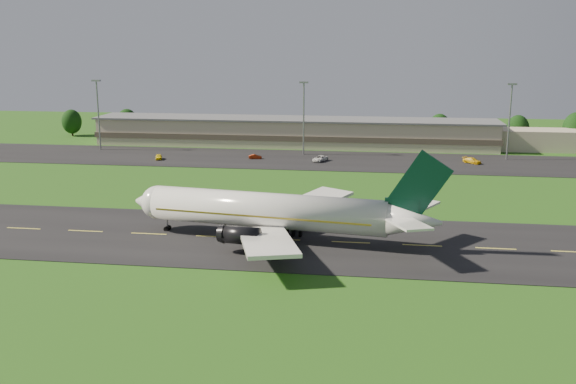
# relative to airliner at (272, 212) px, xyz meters

# --- Properties ---
(ground) EXTENTS (360.00, 360.00, 0.00)m
(ground) POSITION_rel_airliner_xyz_m (-9.57, 0.12, -4.66)
(ground) COLOR #1E4812
(ground) RESTS_ON ground
(taxiway) EXTENTS (220.00, 30.00, 0.10)m
(taxiway) POSITION_rel_airliner_xyz_m (-9.57, 0.12, -4.61)
(taxiway) COLOR black
(taxiway) RESTS_ON ground
(apron) EXTENTS (260.00, 30.00, 0.10)m
(apron) POSITION_rel_airliner_xyz_m (-9.57, 72.12, -4.61)
(apron) COLOR black
(apron) RESTS_ON ground
(airliner) EXTENTS (51.14, 41.79, 15.57)m
(airliner) POSITION_rel_airliner_xyz_m (0.00, 0.00, 0.00)
(airliner) COLOR white
(airliner) RESTS_ON ground
(terminal) EXTENTS (145.00, 16.00, 8.40)m
(terminal) POSITION_rel_airliner_xyz_m (-3.17, 96.30, -0.67)
(terminal) COLOR beige
(terminal) RESTS_ON ground
(light_mast_west) EXTENTS (2.40, 1.20, 20.35)m
(light_mast_west) POSITION_rel_airliner_xyz_m (-64.57, 80.12, 8.08)
(light_mast_west) COLOR gray
(light_mast_west) RESTS_ON ground
(light_mast_centre) EXTENTS (2.40, 1.20, 20.35)m
(light_mast_centre) POSITION_rel_airliner_xyz_m (-4.57, 80.12, 8.08)
(light_mast_centre) COLOR gray
(light_mast_centre) RESTS_ON ground
(light_mast_east) EXTENTS (2.40, 1.20, 20.35)m
(light_mast_east) POSITION_rel_airliner_xyz_m (50.43, 80.12, 8.08)
(light_mast_east) COLOR gray
(light_mast_east) RESTS_ON ground
(tree_line) EXTENTS (195.90, 9.13, 10.52)m
(tree_line) POSITION_rel_airliner_xyz_m (21.79, 106.15, 0.28)
(tree_line) COLOR black
(tree_line) RESTS_ON ground
(service_vehicle_a) EXTENTS (2.83, 4.34, 1.37)m
(service_vehicle_a) POSITION_rel_airliner_xyz_m (-42.11, 66.65, -3.87)
(service_vehicle_a) COLOR yellow
(service_vehicle_a) RESTS_ON apron
(service_vehicle_b) EXTENTS (3.70, 1.82, 1.17)m
(service_vehicle_b) POSITION_rel_airliner_xyz_m (-16.64, 71.27, -3.98)
(service_vehicle_b) COLOR #942509
(service_vehicle_b) RESTS_ON apron
(service_vehicle_c) EXTENTS (4.40, 5.86, 1.48)m
(service_vehicle_c) POSITION_rel_airliner_xyz_m (1.08, 69.92, -3.82)
(service_vehicle_c) COLOR silver
(service_vehicle_c) RESTS_ON apron
(service_vehicle_d) EXTENTS (5.10, 5.00, 1.47)m
(service_vehicle_d) POSITION_rel_airliner_xyz_m (40.45, 72.66, -3.82)
(service_vehicle_d) COLOR gold
(service_vehicle_d) RESTS_ON apron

